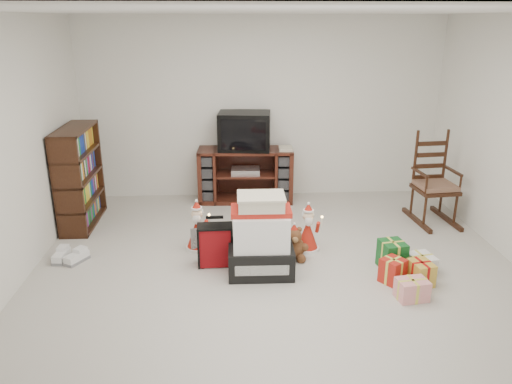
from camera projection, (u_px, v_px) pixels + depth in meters
room at (280, 156)px, 4.58m from camera, size 5.01×5.01×2.51m
tv_stand at (246, 175)px, 6.97m from camera, size 1.32×0.52×0.74m
bookshelf at (79, 178)px, 6.11m from camera, size 0.33×1.00×1.22m
rocking_chair at (433, 190)px, 6.27m from camera, size 0.54×0.82×1.18m
gift_pile at (261, 240)px, 4.95m from camera, size 0.65×0.48×0.82m
red_suitcase at (215, 245)px, 5.15m from camera, size 0.35×0.19×0.52m
stocking at (261, 238)px, 5.15m from camera, size 0.30×0.19×0.59m
teddy_bear at (294, 245)px, 5.31m from camera, size 0.24×0.21×0.36m
santa_figurine at (308, 232)px, 5.49m from camera, size 0.27×0.26×0.55m
mrs_claus_figurine at (198, 231)px, 5.51m from camera, size 0.28×0.27×0.57m
sneaker_pair at (69, 257)px, 5.29m from camera, size 0.37×0.30×0.10m
gift_cluster at (404, 269)px, 4.88m from camera, size 0.70×0.79×0.24m
crt_television at (245, 131)px, 6.76m from camera, size 0.74×0.57×0.51m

